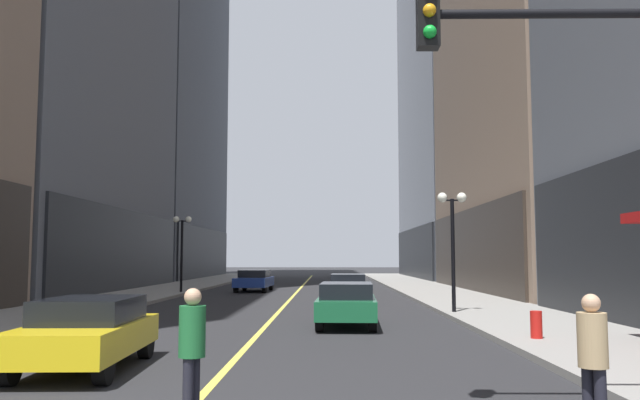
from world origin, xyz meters
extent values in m
plane|color=#262628|center=(0.00, 35.00, 0.00)|extent=(200.00, 200.00, 0.00)
cube|color=gray|center=(-8.25, 35.00, 0.07)|extent=(4.50, 78.00, 0.15)
cube|color=gray|center=(8.25, 35.00, 0.07)|extent=(4.50, 78.00, 0.15)
cube|color=#E5D64C|center=(0.00, 35.00, 0.00)|extent=(0.16, 70.00, 0.01)
cube|color=#212327|center=(-10.60, 34.50, 2.50)|extent=(0.50, 22.80, 5.00)
cube|color=black|center=(-10.60, 60.00, 2.50)|extent=(0.50, 24.70, 5.00)
cube|color=#332A23|center=(10.60, 34.50, 2.50)|extent=(0.50, 22.80, 5.00)
cube|color=black|center=(10.60, 60.00, 2.50)|extent=(0.50, 24.70, 5.00)
cube|color=yellow|center=(-2.58, 7.29, 0.59)|extent=(1.94, 4.11, 0.55)
cube|color=black|center=(-2.59, 7.49, 1.07)|extent=(1.65, 2.33, 0.50)
cylinder|color=black|center=(-1.76, 5.91, 0.32)|extent=(0.25, 0.65, 0.64)
cylinder|color=black|center=(-3.29, 5.85, 0.32)|extent=(0.25, 0.65, 0.64)
cylinder|color=black|center=(-1.87, 8.74, 0.32)|extent=(0.25, 0.65, 0.64)
cylinder|color=black|center=(-3.40, 8.67, 0.32)|extent=(0.25, 0.65, 0.64)
cube|color=#196038|center=(2.46, 14.92, 0.59)|extent=(1.90, 4.23, 0.55)
cube|color=black|center=(2.46, 14.71, 1.07)|extent=(1.62, 2.39, 0.50)
cylinder|color=black|center=(1.78, 16.41, 0.32)|extent=(0.25, 0.65, 0.64)
cylinder|color=black|center=(3.27, 16.34, 0.32)|extent=(0.25, 0.65, 0.64)
cylinder|color=black|center=(1.66, 13.49, 0.32)|extent=(0.25, 0.65, 0.64)
cylinder|color=black|center=(3.15, 13.43, 0.32)|extent=(0.25, 0.65, 0.64)
cube|color=slate|center=(2.83, 25.42, 0.59)|extent=(1.91, 4.07, 0.55)
cube|color=black|center=(2.83, 25.22, 1.07)|extent=(1.63, 2.30, 0.50)
cylinder|color=black|center=(2.13, 26.85, 0.32)|extent=(0.24, 0.65, 0.64)
cylinder|color=black|center=(3.65, 26.79, 0.32)|extent=(0.24, 0.65, 0.64)
cylinder|color=black|center=(2.02, 24.04, 0.32)|extent=(0.24, 0.65, 0.64)
cylinder|color=black|center=(3.54, 23.99, 0.32)|extent=(0.24, 0.65, 0.64)
cube|color=navy|center=(-2.67, 34.94, 0.59)|extent=(2.13, 4.32, 0.55)
cube|color=black|center=(-2.66, 35.16, 1.07)|extent=(1.81, 2.45, 0.50)
cylinder|color=black|center=(-1.89, 33.42, 0.32)|extent=(0.25, 0.65, 0.64)
cylinder|color=black|center=(-3.58, 33.50, 0.32)|extent=(0.25, 0.65, 0.64)
cylinder|color=black|center=(-1.75, 36.38, 0.32)|extent=(0.25, 0.65, 0.64)
cylinder|color=black|center=(-3.44, 36.46, 0.32)|extent=(0.25, 0.65, 0.64)
cylinder|color=black|center=(0.20, 3.63, 0.41)|extent=(0.14, 0.14, 0.82)
cylinder|color=black|center=(0.16, 3.48, 0.41)|extent=(0.14, 0.14, 0.82)
cylinder|color=#1E6633|center=(0.18, 3.55, 1.14)|extent=(0.42, 0.42, 0.65)
sphere|color=tan|center=(0.18, 3.55, 1.58)|extent=(0.22, 0.22, 0.22)
cylinder|color=tan|center=(5.00, 2.94, 1.12)|extent=(0.47, 0.47, 0.63)
sphere|color=tan|center=(5.00, 2.94, 1.54)|extent=(0.22, 0.22, 0.22)
cylinder|color=black|center=(4.80, 3.33, 5.20)|extent=(3.20, 0.12, 0.12)
cube|color=black|center=(3.20, 3.33, 5.20)|extent=(0.28, 0.24, 0.90)
sphere|color=orange|center=(3.20, 3.19, 5.20)|extent=(0.17, 0.17, 0.17)
sphere|color=green|center=(3.20, 3.19, 4.92)|extent=(0.17, 0.17, 0.17)
cylinder|color=black|center=(-6.40, 31.59, 2.10)|extent=(0.14, 0.14, 4.20)
cylinder|color=black|center=(-6.40, 31.59, 4.15)|extent=(0.80, 0.06, 0.06)
sphere|color=white|center=(-6.75, 31.59, 4.25)|extent=(0.36, 0.36, 0.36)
sphere|color=white|center=(-6.05, 31.59, 4.25)|extent=(0.36, 0.36, 0.36)
cylinder|color=black|center=(6.40, 18.49, 2.10)|extent=(0.14, 0.14, 4.20)
cylinder|color=black|center=(6.40, 18.49, 4.15)|extent=(0.80, 0.06, 0.06)
sphere|color=white|center=(6.05, 18.49, 4.25)|extent=(0.36, 0.36, 0.36)
sphere|color=white|center=(6.75, 18.49, 4.25)|extent=(0.36, 0.36, 0.36)
cylinder|color=red|center=(6.90, 10.93, 0.40)|extent=(0.28, 0.28, 0.80)
camera|label=1|loc=(1.92, -4.70, 2.08)|focal=35.99mm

